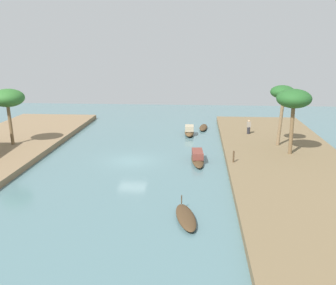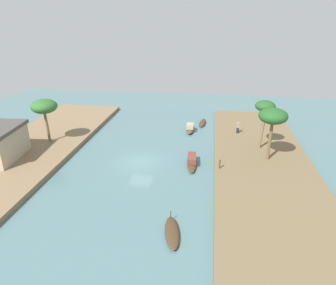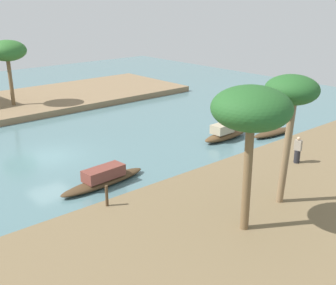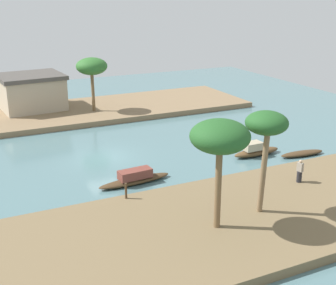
# 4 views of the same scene
# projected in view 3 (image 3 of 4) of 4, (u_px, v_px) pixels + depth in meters

# --- Properties ---
(river_water) EXTENTS (67.80, 67.80, 0.00)m
(river_water) POSITION_uv_depth(u_px,v_px,m) (47.00, 157.00, 27.23)
(river_water) COLOR slate
(river_water) RESTS_ON ground
(riverbank_left) EXTENTS (40.38, 10.59, 0.53)m
(riverbank_left) POSITION_uv_depth(u_px,v_px,m) (205.00, 242.00, 17.35)
(riverbank_left) COLOR brown
(riverbank_left) RESTS_ON ground
(sampan_downstream_large) EXTENTS (4.22, 1.18, 1.15)m
(sampan_downstream_large) POSITION_uv_depth(u_px,v_px,m) (225.00, 133.00, 30.44)
(sampan_downstream_large) COLOR brown
(sampan_downstream_large) RESTS_ON river_water
(sampan_with_red_awning) EXTENTS (3.93, 1.23, 0.39)m
(sampan_with_red_awning) POSITION_uv_depth(u_px,v_px,m) (273.00, 133.00, 31.39)
(sampan_with_red_awning) COLOR #47331E
(sampan_with_red_awning) RESTS_ON river_water
(sampan_with_tall_canopy) EXTENTS (5.28, 1.42, 0.98)m
(sampan_with_tall_canopy) POSITION_uv_depth(u_px,v_px,m) (104.00, 178.00, 23.10)
(sampan_with_tall_canopy) COLOR #47331E
(sampan_with_tall_canopy) RESTS_ON river_water
(person_on_near_bank) EXTENTS (0.39, 0.43, 1.54)m
(person_on_near_bank) POSITION_uv_depth(u_px,v_px,m) (298.00, 151.00, 24.63)
(person_on_near_bank) COLOR #232328
(person_on_near_bank) RESTS_ON riverbank_left
(mooring_post) EXTENTS (0.14, 0.14, 0.99)m
(mooring_post) POSITION_uv_depth(u_px,v_px,m) (107.00, 196.00, 19.61)
(mooring_post) COLOR #4C3823
(mooring_post) RESTS_ON riverbank_left
(palm_tree_left_near) EXTENTS (3.07, 3.07, 5.89)m
(palm_tree_left_near) POSITION_uv_depth(u_px,v_px,m) (251.00, 110.00, 16.28)
(palm_tree_left_near) COLOR brown
(palm_tree_left_near) RESTS_ON riverbank_left
(palm_tree_left_far) EXTENTS (2.32, 2.32, 5.90)m
(palm_tree_left_far) POSITION_uv_depth(u_px,v_px,m) (292.00, 94.00, 18.48)
(palm_tree_left_far) COLOR #7F6647
(palm_tree_left_far) RESTS_ON riverbank_left
(palm_tree_right_tall) EXTENTS (3.18, 3.18, 5.52)m
(palm_tree_right_tall) POSITION_uv_depth(u_px,v_px,m) (7.00, 51.00, 36.50)
(palm_tree_right_tall) COLOR brown
(palm_tree_right_tall) RESTS_ON riverbank_right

